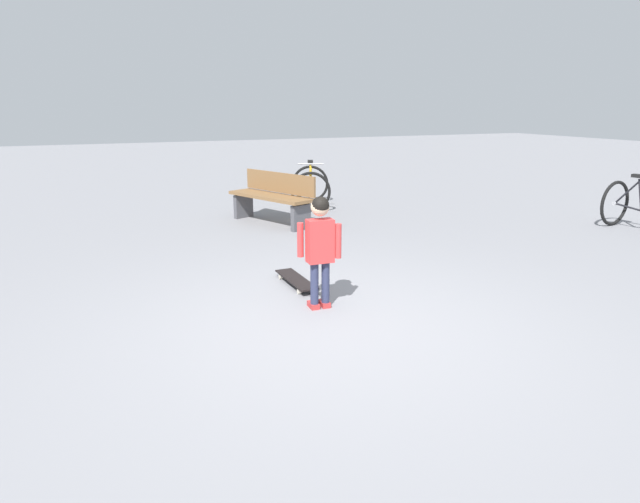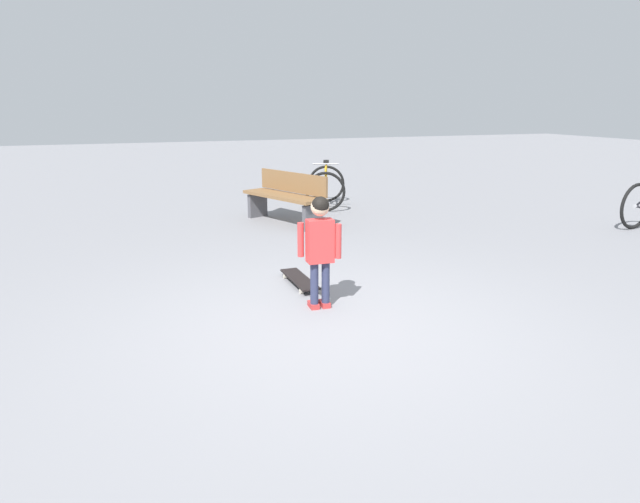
{
  "view_description": "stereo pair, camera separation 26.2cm",
  "coord_description": "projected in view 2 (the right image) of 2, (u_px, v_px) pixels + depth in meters",
  "views": [
    {
      "loc": [
        1.92,
        4.0,
        1.86
      ],
      "look_at": [
        -0.05,
        -0.49,
        0.55
      ],
      "focal_mm": 31.09,
      "sensor_mm": 36.0,
      "label": 1
    },
    {
      "loc": [
        1.68,
        4.1,
        1.86
      ],
      "look_at": [
        -0.05,
        -0.49,
        0.55
      ],
      "focal_mm": 31.09,
      "sensor_mm": 36.0,
      "label": 2
    }
  ],
  "objects": [
    {
      "name": "street_bench",
      "position": [
        286.0,
        197.0,
        8.86
      ],
      "size": [
        1.01,
        1.65,
        0.8
      ],
      "color": "brown",
      "rests_on": "ground"
    },
    {
      "name": "child_person",
      "position": [
        320.0,
        240.0,
        5.05
      ],
      "size": [
        0.36,
        0.24,
        1.06
      ],
      "color": "#2D3351",
      "rests_on": "ground"
    },
    {
      "name": "skateboard",
      "position": [
        300.0,
        279.0,
        5.86
      ],
      "size": [
        0.2,
        0.78,
        0.07
      ],
      "color": "black",
      "rests_on": "ground"
    },
    {
      "name": "ground_plane",
      "position": [
        335.0,
        327.0,
        4.76
      ],
      "size": [
        50.0,
        50.0,
        0.0
      ],
      "primitive_type": "plane",
      "color": "gray"
    },
    {
      "name": "bicycle_near",
      "position": [
        326.0,
        186.0,
        10.28
      ],
      "size": [
        1.06,
        1.26,
        0.85
      ],
      "color": "black",
      "rests_on": "ground"
    }
  ]
}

